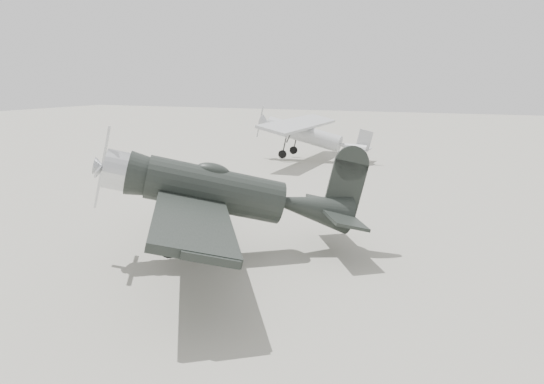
{
  "coord_description": "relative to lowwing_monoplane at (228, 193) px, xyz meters",
  "views": [
    {
      "loc": [
        6.9,
        -18.02,
        5.92
      ],
      "look_at": [
        -1.4,
        0.89,
        1.5
      ],
      "focal_mm": 35.0,
      "sensor_mm": 36.0,
      "label": 1
    }
  ],
  "objects": [
    {
      "name": "lowwing_monoplane",
      "position": [
        0.0,
        0.0,
        0.0
      ],
      "size": [
        10.12,
        11.64,
        4.05
      ],
      "rotation": [
        0.0,
        0.24,
        0.57
      ],
      "color": "black",
      "rests_on": "ground"
    },
    {
      "name": "ground",
      "position": [
        1.48,
        2.65,
        -2.14
      ],
      "size": [
        160.0,
        160.0,
        0.0
      ],
      "primitive_type": "plane",
      "color": "gray",
      "rests_on": "ground"
    },
    {
      "name": "highwing_monoplane",
      "position": [
        -4.78,
        21.26,
        -0.0
      ],
      "size": [
        8.55,
        12.0,
        3.42
      ],
      "rotation": [
        0.0,
        0.23,
        0.03
      ],
      "color": "#A5A8AB",
      "rests_on": "ground"
    }
  ]
}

